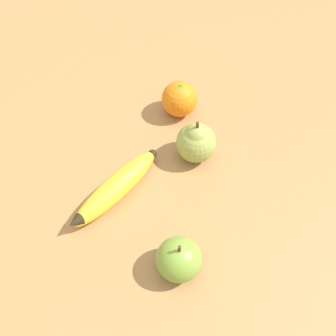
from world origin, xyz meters
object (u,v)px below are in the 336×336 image
(banana, at_px, (115,188))
(pear, at_px, (196,141))
(orange, at_px, (179,99))
(apple, at_px, (179,259))

(banana, xyz_separation_m, pear, (0.03, 0.16, 0.02))
(orange, distance_m, pear, 0.11)
(orange, height_order, pear, pear)
(pear, distance_m, apple, 0.22)
(pear, height_order, apple, pear)
(banana, xyz_separation_m, orange, (-0.07, 0.21, 0.01))
(orange, distance_m, apple, 0.32)
(banana, height_order, orange, orange)
(banana, relative_size, orange, 2.97)
(pear, bearing_deg, orange, 151.24)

